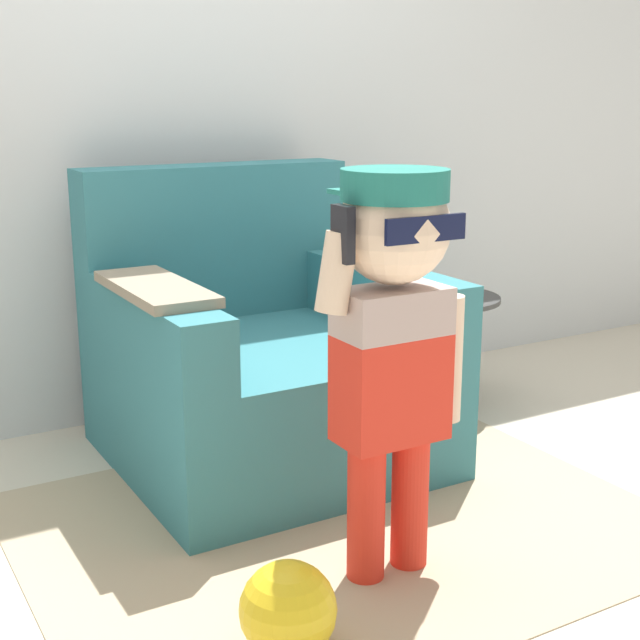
{
  "coord_description": "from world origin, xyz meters",
  "views": [
    {
      "loc": [
        -1.07,
        -2.49,
        1.2
      ],
      "look_at": [
        0.16,
        -0.37,
        0.58
      ],
      "focal_mm": 50.0,
      "sensor_mm": 36.0,
      "label": 1
    }
  ],
  "objects_px": {
    "person_child": "(393,313)",
    "toy_ball": "(288,610)",
    "side_table": "(443,339)",
    "armchair": "(259,361)"
  },
  "relations": [
    {
      "from": "armchair",
      "to": "person_child",
      "type": "bearing_deg",
      "value": -94.14
    },
    {
      "from": "side_table",
      "to": "toy_ball",
      "type": "relative_size",
      "value": 2.04
    },
    {
      "from": "armchair",
      "to": "side_table",
      "type": "xyz_separation_m",
      "value": [
        0.84,
        0.07,
        -0.06
      ]
    },
    {
      "from": "armchair",
      "to": "toy_ball",
      "type": "distance_m",
      "value": 1.17
    },
    {
      "from": "armchair",
      "to": "person_child",
      "type": "height_order",
      "value": "person_child"
    },
    {
      "from": "armchair",
      "to": "person_child",
      "type": "distance_m",
      "value": 0.95
    },
    {
      "from": "person_child",
      "to": "side_table",
      "type": "relative_size",
      "value": 2.34
    },
    {
      "from": "side_table",
      "to": "toy_ball",
      "type": "height_order",
      "value": "side_table"
    },
    {
      "from": "person_child",
      "to": "toy_ball",
      "type": "distance_m",
      "value": 0.73
    },
    {
      "from": "armchair",
      "to": "toy_ball",
      "type": "height_order",
      "value": "armchair"
    }
  ]
}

